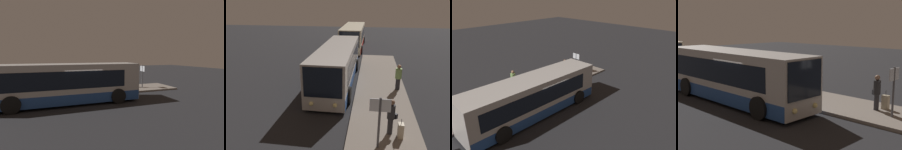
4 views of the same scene
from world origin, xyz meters
TOP-DOWN VIEW (x-y plane):
  - ground at (0.00, 0.00)m, footprint 80.00×80.00m
  - platform at (0.00, 3.31)m, footprint 20.00×3.43m
  - bus_lead at (-1.17, 0.06)m, footprint 10.61×2.72m
  - bus_second at (-14.91, 0.06)m, footprint 10.87×2.89m
  - passenger_boarding at (5.62, 3.57)m, footprint 0.59×0.58m
  - passenger_waiting at (0.06, 4.46)m, footprint 0.47×0.47m
  - suitcase at (5.87, 4.01)m, footprint 0.33×0.24m
  - sign_post at (6.74, 2.98)m, footprint 0.10×0.84m

SIDE VIEW (x-z plane):
  - ground at x=0.00m, z-range 0.00..0.00m
  - platform at x=0.00m, z-range 0.00..0.16m
  - suitcase at x=5.87m, z-range 0.04..0.97m
  - passenger_boarding at x=5.62m, z-range 0.23..1.95m
  - passenger_waiting at x=0.06m, z-range 0.22..2.00m
  - bus_lead at x=-1.17m, z-range 0.00..2.85m
  - bus_second at x=-14.91m, z-range -0.01..2.93m
  - sign_post at x=6.74m, z-range 0.52..2.80m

